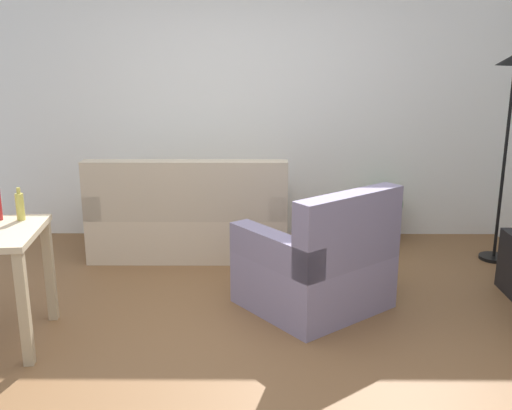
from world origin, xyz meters
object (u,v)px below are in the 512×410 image
at_px(torchiere_lamp, 511,101).
at_px(potted_plant, 384,209).
at_px(couch, 190,221).
at_px(bottle_squat, 20,206).
at_px(armchair, 319,266).

xyz_separation_m(torchiere_lamp, potted_plant, (-0.91, 0.49, -1.08)).
bearing_deg(couch, torchiere_lamp, 176.42).
distance_m(couch, bottle_squat, 1.85).
relative_size(couch, potted_plant, 3.09).
bearing_deg(armchair, bottle_squat, -29.31).
xyz_separation_m(couch, bottle_squat, (-0.92, -1.51, 0.55)).
relative_size(torchiere_lamp, potted_plant, 3.18).
xyz_separation_m(potted_plant, armchair, (-0.78, -1.51, -0.01)).
bearing_deg(potted_plant, couch, -170.42).
bearing_deg(couch, potted_plant, -170.42).
bearing_deg(torchiere_lamp, armchair, -148.92).
bearing_deg(bottle_squat, couch, 58.57).
relative_size(torchiere_lamp, bottle_squat, 8.29).
relative_size(potted_plant, bottle_squat, 2.61).
xyz_separation_m(potted_plant, bottle_squat, (-2.78, -1.82, 0.52)).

